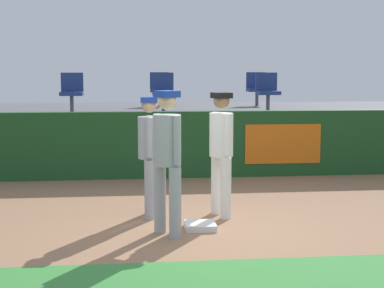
% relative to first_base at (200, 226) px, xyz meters
% --- Properties ---
extents(ground_plane, '(60.00, 60.00, 0.00)m').
position_rel_first_base_xyz_m(ground_plane, '(-0.06, -0.12, -0.04)').
color(ground_plane, '#936B4C').
extents(first_base, '(0.40, 0.40, 0.08)m').
position_rel_first_base_xyz_m(first_base, '(0.00, 0.00, 0.00)').
color(first_base, white).
rests_on(first_base, ground_plane).
extents(player_fielder_home, '(0.42, 0.57, 1.76)m').
position_rel_first_base_xyz_m(player_fielder_home, '(0.38, 0.66, 0.98)').
color(player_fielder_home, white).
rests_on(player_fielder_home, ground_plane).
extents(player_runner_visitor, '(0.48, 0.48, 1.82)m').
position_rel_first_base_xyz_m(player_runner_visitor, '(-0.45, -0.26, 1.02)').
color(player_runner_visitor, '#9EA3AD').
rests_on(player_runner_visitor, ground_plane).
extents(player_coach_visitor, '(0.34, 0.48, 1.70)m').
position_rel_first_base_xyz_m(player_coach_visitor, '(-0.63, 0.74, 0.95)').
color(player_coach_visitor, '#9EA3AD').
rests_on(player_coach_visitor, ground_plane).
extents(field_wall, '(18.00, 0.26, 1.29)m').
position_rel_first_base_xyz_m(field_wall, '(-0.05, 3.75, 0.60)').
color(field_wall, '#19471E').
rests_on(field_wall, ground_plane).
extents(bleacher_platform, '(18.00, 4.80, 1.18)m').
position_rel_first_base_xyz_m(bleacher_platform, '(-0.06, 6.33, 0.55)').
color(bleacher_platform, '#59595E').
rests_on(bleacher_platform, ground_plane).
extents(seat_front_right, '(0.48, 0.44, 0.84)m').
position_rel_first_base_xyz_m(seat_front_right, '(2.11, 5.20, 1.61)').
color(seat_front_right, '#4C4C51').
rests_on(seat_front_right, bleacher_platform).
extents(seat_front_left, '(0.47, 0.44, 0.84)m').
position_rel_first_base_xyz_m(seat_front_left, '(-2.11, 5.20, 1.61)').
color(seat_front_left, '#4C4C51').
rests_on(seat_front_left, bleacher_platform).
extents(seat_back_center, '(0.46, 0.44, 0.84)m').
position_rel_first_base_xyz_m(seat_back_center, '(-0.16, 7.00, 1.61)').
color(seat_back_center, '#4C4C51').
rests_on(seat_back_center, bleacher_platform).
extents(seat_front_center, '(0.46, 0.44, 0.84)m').
position_rel_first_base_xyz_m(seat_front_center, '(-0.17, 5.20, 1.61)').
color(seat_front_center, '#4C4C51').
rests_on(seat_front_center, bleacher_platform).
extents(seat_back_right, '(0.47, 0.44, 0.84)m').
position_rel_first_base_xyz_m(seat_back_right, '(2.26, 7.00, 1.61)').
color(seat_back_right, '#4C4C51').
rests_on(seat_back_right, bleacher_platform).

